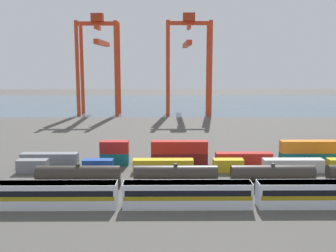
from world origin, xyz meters
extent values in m
plane|color=#4C4944|center=(0.00, 40.00, 0.00)|extent=(420.00, 420.00, 0.00)
cube|color=#475B6B|center=(0.00, 134.03, 0.00)|extent=(400.00, 110.00, 0.01)
cube|color=silver|center=(-19.15, -22.03, 1.95)|extent=(19.53, 3.10, 3.90)
cube|color=#9E8414|center=(-19.15, -22.03, 1.85)|extent=(19.14, 3.14, 0.64)
cube|color=black|center=(-19.15, -22.03, 2.63)|extent=(18.75, 3.13, 0.90)
cube|color=slate|center=(-19.15, -22.03, 3.72)|extent=(19.33, 2.85, 0.36)
cube|color=silver|center=(1.27, -22.03, 1.95)|extent=(19.53, 3.10, 3.90)
cube|color=#9E8414|center=(1.27, -22.03, 1.85)|extent=(19.14, 3.14, 0.64)
cube|color=black|center=(1.27, -22.03, 2.63)|extent=(18.75, 3.13, 0.90)
cube|color=slate|center=(1.27, -22.03, 3.72)|extent=(19.33, 2.85, 0.36)
cube|color=silver|center=(21.70, -22.03, 1.95)|extent=(19.53, 3.10, 3.90)
cube|color=#9E8414|center=(21.70, -22.03, 1.85)|extent=(19.14, 3.14, 0.64)
cube|color=black|center=(21.70, -22.03, 2.63)|extent=(18.75, 3.13, 0.90)
cube|color=slate|center=(21.70, -22.03, 3.72)|extent=(19.33, 2.85, 0.36)
cube|color=#232326|center=(-17.35, -12.04, 0.55)|extent=(14.65, 2.50, 1.10)
cylinder|color=#2D2823|center=(-17.35, -12.04, 2.49)|extent=(14.65, 2.79, 2.79)
cylinder|color=#2D2823|center=(-17.35, -12.04, 4.07)|extent=(0.70, 0.70, 0.36)
cube|color=#232326|center=(-0.22, -12.04, 0.55)|extent=(14.65, 2.50, 1.10)
cylinder|color=#2D2823|center=(-0.22, -12.04, 2.49)|extent=(14.65, 2.79, 2.79)
cylinder|color=#2D2823|center=(-0.22, -12.04, 4.07)|extent=(0.70, 0.70, 0.36)
cube|color=#232326|center=(16.90, -12.04, 0.55)|extent=(14.65, 2.50, 1.10)
cylinder|color=#2D2823|center=(16.90, -12.04, 2.49)|extent=(14.65, 2.79, 2.79)
cylinder|color=#2D2823|center=(16.90, -12.04, 4.07)|extent=(0.70, 0.70, 0.36)
cube|color=slate|center=(-28.61, -2.05, 1.30)|extent=(6.04, 2.44, 2.60)
cube|color=#1C4299|center=(-15.52, -2.05, 1.30)|extent=(6.04, 2.44, 2.60)
cube|color=gold|center=(-2.44, -2.05, 1.30)|extent=(12.10, 2.44, 2.60)
cube|color=gold|center=(10.64, -2.05, 1.30)|extent=(6.04, 2.44, 2.60)
cube|color=silver|center=(23.73, -2.05, 1.30)|extent=(12.10, 2.44, 2.60)
cube|color=slate|center=(-26.82, 3.71, 1.30)|extent=(12.10, 2.44, 2.60)
cube|color=#146066|center=(-12.91, 3.71, 1.30)|extent=(6.04, 2.44, 2.60)
cube|color=#AD211C|center=(-12.91, 3.71, 3.90)|extent=(6.04, 2.44, 2.60)
cube|color=maroon|center=(1.00, 3.71, 1.30)|extent=(12.10, 2.44, 2.60)
cube|color=#AD211C|center=(1.00, 3.71, 3.90)|extent=(12.10, 2.44, 2.60)
cube|color=#AD211C|center=(14.92, 3.71, 1.30)|extent=(12.10, 2.44, 2.60)
cube|color=#146066|center=(28.83, 3.71, 1.30)|extent=(12.10, 2.44, 2.60)
cube|color=orange|center=(28.83, 3.71, 3.90)|extent=(12.10, 2.44, 2.60)
cylinder|color=red|center=(-37.23, 83.65, 19.11)|extent=(1.50, 1.50, 38.22)
cylinder|color=red|center=(-21.60, 83.65, 19.11)|extent=(1.50, 1.50, 38.22)
cylinder|color=red|center=(-37.23, 92.73, 19.11)|extent=(1.50, 1.50, 38.22)
cylinder|color=red|center=(-21.60, 92.73, 19.11)|extent=(1.50, 1.50, 38.22)
cube|color=red|center=(-29.41, 88.19, 37.42)|extent=(17.23, 1.20, 1.60)
cube|color=red|center=(-29.41, 88.19, 35.82)|extent=(1.20, 10.69, 1.60)
cube|color=red|center=(-29.41, 100.03, 30.10)|extent=(2.00, 33.83, 2.00)
cube|color=#9F2C14|center=(-29.41, 88.19, 39.82)|extent=(4.80, 4.00, 3.20)
cylinder|color=red|center=(-0.67, 83.54, 19.20)|extent=(1.50, 1.50, 38.41)
cylinder|color=red|center=(16.53, 83.54, 19.20)|extent=(1.50, 1.50, 38.41)
cylinder|color=red|center=(-0.67, 92.84, 19.20)|extent=(1.50, 1.50, 38.41)
cylinder|color=red|center=(16.53, 92.84, 19.20)|extent=(1.50, 1.50, 38.41)
cube|color=red|center=(7.93, 88.19, 37.61)|extent=(18.80, 1.20, 1.60)
cube|color=red|center=(7.93, 88.19, 36.01)|extent=(1.20, 10.91, 1.60)
cube|color=red|center=(7.93, 102.56, 29.70)|extent=(2.00, 41.05, 2.00)
cube|color=#9F2C14|center=(7.93, 88.19, 40.01)|extent=(4.80, 4.00, 3.20)
camera|label=1|loc=(-2.23, -80.72, 21.84)|focal=43.09mm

